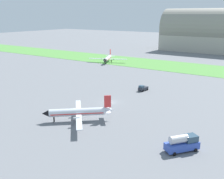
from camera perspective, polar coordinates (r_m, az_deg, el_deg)
ground_plane at (r=81.64m, az=-0.45°, el=-2.64°), size 600.00×600.00×0.00m
grass_taxiway_strip at (r=139.14m, az=15.17°, el=4.33°), size 360.00×28.00×0.08m
airplane_taxiing_turboprop at (r=148.99m, az=-0.87°, el=6.42°), size 19.41×16.85×6.19m
airplane_foreground_turboprop at (r=67.68m, az=-6.85°, el=-4.59°), size 14.61×16.03×6.09m
pushback_tug_near_gate at (r=94.30m, az=6.33°, el=0.30°), size 2.44×3.80×1.95m
fuel_truck_midfield at (r=54.87m, az=14.20°, el=-10.58°), size 5.77×6.67×3.29m
hangar_distant at (r=202.58m, az=18.98°, el=10.97°), size 60.87×25.63×28.71m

